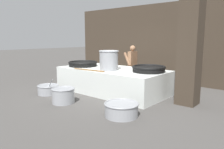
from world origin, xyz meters
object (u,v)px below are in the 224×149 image
object	(u,v)px
stock_pot	(109,60)
cook	(132,64)
prep_bowl_extra	(121,109)
prep_bowl_vegetables	(48,89)
giant_wok_near	(83,64)
giant_wok_far	(149,69)
prep_bowl_meat	(63,95)

from	to	relation	value
stock_pot	cook	world-z (taller)	cook
cook	prep_bowl_extra	distance (m)	3.51
prep_bowl_vegetables	prep_bowl_extra	world-z (taller)	prep_bowl_vegetables
giant_wok_near	prep_bowl_extra	bearing A→B (deg)	-26.59
giant_wok_near	prep_bowl_vegetables	world-z (taller)	giant_wok_near
giant_wok_near	giant_wok_far	world-z (taller)	giant_wok_far
prep_bowl_vegetables	prep_bowl_extra	bearing A→B (deg)	-1.22
giant_wok_near	prep_bowl_vegetables	distance (m)	1.59
giant_wok_far	prep_bowl_meat	xyz separation A→B (m)	(-1.51, -2.08, -0.67)
stock_pot	prep_bowl_extra	bearing A→B (deg)	-40.78
prep_bowl_meat	prep_bowl_extra	size ratio (longest dim) A/B	0.80
stock_pot	prep_bowl_extra	world-z (taller)	stock_pot
giant_wok_far	cook	bearing A→B (deg)	141.58
prep_bowl_meat	prep_bowl_extra	bearing A→B (deg)	6.60
giant_wok_far	prep_bowl_vegetables	distance (m)	3.32
prep_bowl_meat	cook	bearing A→B (deg)	87.69
cook	prep_bowl_meat	xyz separation A→B (m)	(-0.13, -3.18, -0.60)
prep_bowl_extra	giant_wok_near	bearing A→B (deg)	153.41
giant_wok_far	cook	xyz separation A→B (m)	(-1.38, 1.10, -0.06)
cook	prep_bowl_meat	distance (m)	3.23
prep_bowl_vegetables	prep_bowl_meat	xyz separation A→B (m)	(1.18, -0.29, 0.07)
stock_pot	prep_bowl_vegetables	bearing A→B (deg)	-138.67
prep_bowl_meat	prep_bowl_extra	xyz separation A→B (m)	(1.91, 0.22, -0.06)
prep_bowl_vegetables	prep_bowl_meat	size ratio (longest dim) A/B	1.34
cook	prep_bowl_meat	size ratio (longest dim) A/B	2.35
giant_wok_near	giant_wok_far	bearing A→B (deg)	8.47
prep_bowl_meat	prep_bowl_extra	distance (m)	1.93
prep_bowl_vegetables	prep_bowl_meat	world-z (taller)	prep_bowl_vegetables
giant_wok_near	prep_bowl_vegetables	xyz separation A→B (m)	(-0.14, -1.41, -0.73)
giant_wok_near	stock_pot	world-z (taller)	stock_pot
giant_wok_far	stock_pot	world-z (taller)	stock_pot
cook	prep_bowl_vegetables	bearing A→B (deg)	61.89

